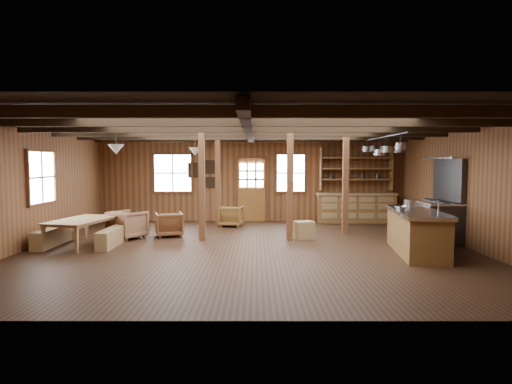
# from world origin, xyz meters

# --- Properties ---
(room) EXTENTS (10.04, 9.04, 2.84)m
(room) POSITION_xyz_m (0.00, 0.00, 1.40)
(room) COLOR black
(room) RESTS_ON ground
(ceiling_joists) EXTENTS (9.80, 8.82, 0.18)m
(ceiling_joists) POSITION_xyz_m (0.00, 0.18, 2.68)
(ceiling_joists) COLOR black
(ceiling_joists) RESTS_ON ceiling
(timber_posts) EXTENTS (3.95, 2.35, 2.80)m
(timber_posts) POSITION_xyz_m (0.52, 2.08, 1.40)
(timber_posts) COLOR #442413
(timber_posts) RESTS_ON floor
(back_door) EXTENTS (1.02, 0.08, 2.15)m
(back_door) POSITION_xyz_m (0.00, 4.45, 0.88)
(back_door) COLOR brown
(back_door) RESTS_ON floor
(window_back_left) EXTENTS (1.32, 0.06, 1.32)m
(window_back_left) POSITION_xyz_m (-2.60, 4.46, 1.60)
(window_back_left) COLOR white
(window_back_left) RESTS_ON wall_back
(window_back_right) EXTENTS (1.02, 0.06, 1.32)m
(window_back_right) POSITION_xyz_m (1.30, 4.46, 1.60)
(window_back_right) COLOR white
(window_back_right) RESTS_ON wall_back
(window_left) EXTENTS (0.14, 1.24, 1.32)m
(window_left) POSITION_xyz_m (-4.96, 0.50, 1.60)
(window_left) COLOR white
(window_left) RESTS_ON wall_back
(notice_boards) EXTENTS (1.08, 0.03, 0.90)m
(notice_boards) POSITION_xyz_m (-1.50, 4.46, 1.64)
(notice_boards) COLOR beige
(notice_boards) RESTS_ON wall_back
(back_counter) EXTENTS (2.55, 0.60, 2.45)m
(back_counter) POSITION_xyz_m (3.40, 4.20, 0.60)
(back_counter) COLOR brown
(back_counter) RESTS_ON floor
(pendant_lamps) EXTENTS (1.86, 2.36, 0.66)m
(pendant_lamps) POSITION_xyz_m (-2.25, 1.00, 2.25)
(pendant_lamps) COLOR #2E2F31
(pendant_lamps) RESTS_ON ceiling
(pot_rack) EXTENTS (0.37, 3.00, 0.45)m
(pot_rack) POSITION_xyz_m (3.12, 0.32, 2.28)
(pot_rack) COLOR #2E2F31
(pot_rack) RESTS_ON ceiling
(kitchen_island) EXTENTS (1.19, 2.59, 1.20)m
(kitchen_island) POSITION_xyz_m (3.60, -0.57, 0.48)
(kitchen_island) COLOR brown
(kitchen_island) RESTS_ON floor
(step_stool) EXTENTS (0.61, 0.51, 0.46)m
(step_stool) POSITION_xyz_m (1.39, 1.15, 0.23)
(step_stool) COLOR olive
(step_stool) RESTS_ON floor
(commercial_range) EXTENTS (0.87, 1.69, 2.09)m
(commercial_range) POSITION_xyz_m (4.65, 0.90, 0.66)
(commercial_range) COLOR #2E2F31
(commercial_range) RESTS_ON floor
(dining_table) EXTENTS (1.34, 1.95, 0.63)m
(dining_table) POSITION_xyz_m (-3.90, 0.28, 0.31)
(dining_table) COLOR #987245
(dining_table) RESTS_ON floor
(bench_wall) EXTENTS (0.29, 1.52, 0.42)m
(bench_wall) POSITION_xyz_m (-4.65, 0.28, 0.21)
(bench_wall) COLOR olive
(bench_wall) RESTS_ON floor
(bench_aisle) EXTENTS (0.28, 1.51, 0.41)m
(bench_aisle) POSITION_xyz_m (-3.23, 0.28, 0.21)
(bench_aisle) COLOR olive
(bench_aisle) RESTS_ON floor
(armchair_a) EXTENTS (0.86, 0.87, 0.64)m
(armchair_a) POSITION_xyz_m (-2.14, 1.54, 0.32)
(armchair_a) COLOR brown
(armchair_a) RESTS_ON floor
(armchair_b) EXTENTS (0.77, 0.79, 0.63)m
(armchair_b) POSITION_xyz_m (-0.60, 3.32, 0.31)
(armchair_b) COLOR brown
(armchair_b) RESTS_ON floor
(armchair_c) EXTENTS (1.08, 1.09, 0.73)m
(armchair_c) POSITION_xyz_m (-3.15, 1.22, 0.36)
(armchair_c) COLOR brown
(armchair_c) RESTS_ON floor
(counter_pot) EXTENTS (0.27, 0.27, 0.16)m
(counter_pot) POSITION_xyz_m (3.71, 0.17, 1.02)
(counter_pot) COLOR #B7B9BF
(counter_pot) RESTS_ON kitchen_island
(bowl) EXTENTS (0.32, 0.32, 0.06)m
(bowl) POSITION_xyz_m (3.31, -0.41, 0.97)
(bowl) COLOR silver
(bowl) RESTS_ON kitchen_island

